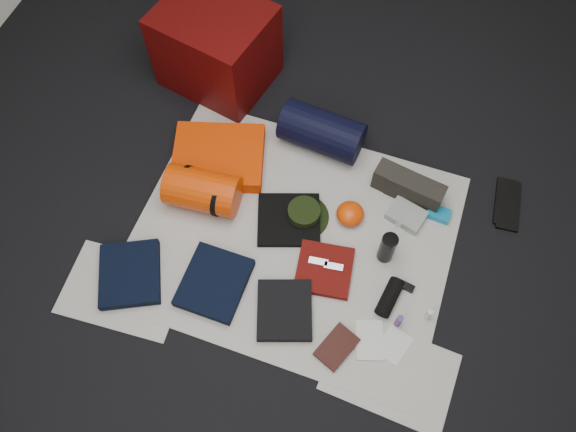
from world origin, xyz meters
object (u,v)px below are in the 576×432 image
(stuff_sack, at_px, (202,190))
(paperback_book, at_px, (337,347))
(water_bottle, at_px, (387,248))
(compact_camera, at_px, (406,221))
(navy_duffel, at_px, (322,131))
(red_cabinet, at_px, (216,47))
(sleeping_pad, at_px, (219,157))

(stuff_sack, height_order, paperback_book, stuff_sack)
(water_bottle, height_order, compact_camera, water_bottle)
(water_bottle, relative_size, paperback_book, 1.02)
(navy_duffel, bearing_deg, stuff_sack, -125.23)
(red_cabinet, bearing_deg, water_bottle, -21.71)
(paperback_book, bearing_deg, compact_camera, 100.52)
(red_cabinet, height_order, water_bottle, red_cabinet)
(navy_duffel, bearing_deg, sleeping_pad, -143.82)
(compact_camera, distance_m, paperback_book, 0.76)
(water_bottle, bearing_deg, stuff_sack, -179.56)
(sleeping_pad, xyz_separation_m, stuff_sack, (0.02, -0.26, 0.07))
(sleeping_pad, distance_m, paperback_book, 1.20)
(red_cabinet, height_order, stuff_sack, red_cabinet)
(sleeping_pad, xyz_separation_m, compact_camera, (1.07, -0.03, -0.02))
(navy_duffel, relative_size, compact_camera, 4.29)
(stuff_sack, bearing_deg, red_cabinet, 107.00)
(sleeping_pad, height_order, navy_duffel, navy_duffel)
(sleeping_pad, relative_size, stuff_sack, 1.30)
(sleeping_pad, height_order, water_bottle, water_bottle)
(red_cabinet, height_order, paperback_book, red_cabinet)
(stuff_sack, distance_m, compact_camera, 1.07)
(stuff_sack, bearing_deg, sleeping_pad, 95.33)
(red_cabinet, bearing_deg, stuff_sack, -61.25)
(navy_duffel, distance_m, paperback_book, 1.16)
(sleeping_pad, height_order, stuff_sack, stuff_sack)
(sleeping_pad, xyz_separation_m, paperback_book, (0.92, -0.78, -0.03))
(navy_duffel, xyz_separation_m, compact_camera, (0.57, -0.33, -0.10))
(red_cabinet, relative_size, paperback_book, 2.96)
(compact_camera, relative_size, paperback_book, 0.53)
(stuff_sack, xyz_separation_m, water_bottle, (0.99, 0.01, -0.01))
(stuff_sack, height_order, compact_camera, stuff_sack)
(stuff_sack, relative_size, compact_camera, 3.60)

